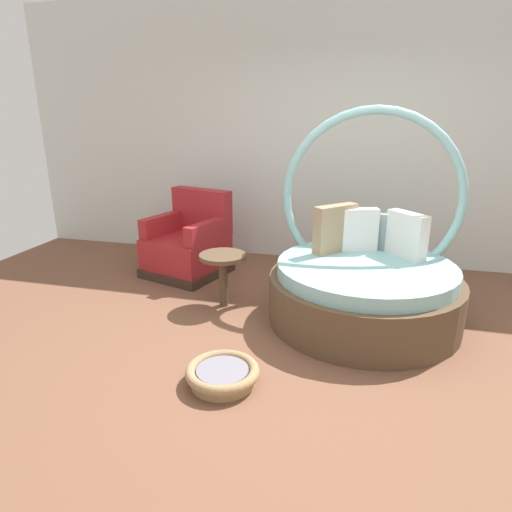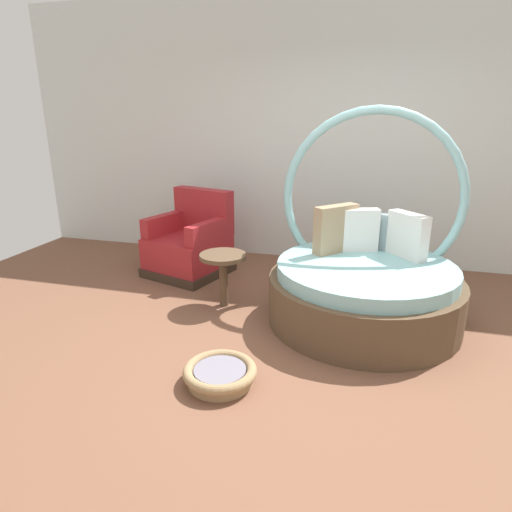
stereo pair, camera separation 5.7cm
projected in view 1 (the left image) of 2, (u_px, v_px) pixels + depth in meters
The scene contains 6 objects.
ground_plane at pixel (297, 360), 3.32m from camera, with size 8.00×8.00×0.02m, color brown.
back_wall at pixel (335, 133), 5.14m from camera, with size 8.00×0.12×3.10m, color silver.
round_daybed at pixel (365, 278), 3.88m from camera, with size 1.66×1.66×1.84m.
red_armchair at pixel (189, 245), 5.00m from camera, with size 1.00×1.00×0.94m.
pet_basket at pixel (223, 374), 2.99m from camera, with size 0.51×0.51×0.13m.
side_table at pixel (223, 264), 4.10m from camera, with size 0.44×0.44×0.52m.
Camera 1 is at (0.41, -2.89, 1.77)m, focal length 30.69 mm.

